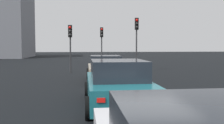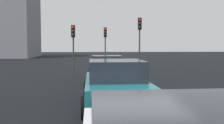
{
  "view_description": "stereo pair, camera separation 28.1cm",
  "coord_description": "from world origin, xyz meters",
  "views": [
    {
      "loc": [
        -6.05,
        1.36,
        1.99
      ],
      "look_at": [
        4.51,
        0.12,
        1.31
      ],
      "focal_mm": 40.07,
      "sensor_mm": 36.0,
      "label": 1
    },
    {
      "loc": [
        -6.08,
        1.08,
        1.99
      ],
      "look_at": [
        4.51,
        0.12,
        1.31
      ],
      "focal_mm": 40.07,
      "sensor_mm": 36.0,
      "label": 2
    }
  ],
  "objects": [
    {
      "name": "car_beige_lead",
      "position": [
        7.94,
        0.11,
        0.71
      ],
      "size": [
        4.06,
        2.09,
        1.46
      ],
      "rotation": [
        0.0,
        0.0,
        -0.01
      ],
      "color": "tan",
      "rests_on": "ground_plane"
    },
    {
      "name": "traffic_light_near_left",
      "position": [
        17.07,
        -0.39,
        2.68
      ],
      "size": [
        0.32,
        0.28,
        3.72
      ],
      "rotation": [
        0.0,
        0.0,
        3.14
      ],
      "color": "#2D2D30",
      "rests_on": "ground_plane"
    },
    {
      "name": "traffic_light_near_right",
      "position": [
        12.57,
        2.27,
        2.55
      ],
      "size": [
        0.32,
        0.29,
        3.53
      ],
      "rotation": [
        0.0,
        0.0,
        3.08
      ],
      "color": "#2D2D30",
      "rests_on": "ground_plane"
    },
    {
      "name": "traffic_light_far_left",
      "position": [
        12.87,
        -2.77,
        2.98
      ],
      "size": [
        0.32,
        0.29,
        4.15
      ],
      "rotation": [
        0.0,
        0.0,
        3.06
      ],
      "color": "#2D2D30",
      "rests_on": "ground_plane"
    },
    {
      "name": "car_teal_second",
      "position": [
        1.94,
        0.25,
        0.75
      ],
      "size": [
        4.48,
        2.13,
        1.54
      ],
      "rotation": [
        0.0,
        0.0,
        -0.01
      ],
      "color": "#19606B",
      "rests_on": "ground_plane"
    }
  ]
}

